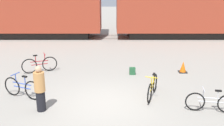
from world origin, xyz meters
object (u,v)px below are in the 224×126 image
bicycle_yellow (153,87)px  traffic_cone (183,67)px  bicycle_blue (22,88)px  person_in_tan (40,89)px  backpack (132,71)px  bicycle_maroon (40,65)px  bicycle_silver (211,102)px  freight_train (109,0)px

bicycle_yellow → traffic_cone: 3.48m
bicycle_blue → bicycle_yellow: 4.95m
bicycle_blue → person_in_tan: 1.51m
traffic_cone → backpack: bearing=-172.9°
backpack → bicycle_blue: bearing=-149.0°
bicycle_maroon → person_in_tan: person_in_tan is taller
bicycle_silver → bicycle_maroon: size_ratio=1.07×
bicycle_blue → freight_train: bearing=74.9°
bicycle_yellow → backpack: (-0.57, 2.58, -0.22)m
backpack → bicycle_maroon: bearing=175.8°
freight_train → backpack: 9.50m
person_in_tan → traffic_cone: (5.89, 4.01, -0.54)m
bicycle_silver → bicycle_yellow: (-1.80, 1.21, 0.03)m
bicycle_blue → bicycle_maroon: bearing=92.4°
bicycle_yellow → traffic_cone: size_ratio=3.17×
bicycle_maroon → traffic_cone: bearing=-0.2°
bicycle_blue → bicycle_yellow: bicycle_blue is taller
freight_train → person_in_tan: size_ratio=32.33×
freight_train → bicycle_maroon: freight_train is taller
person_in_tan → traffic_cone: size_ratio=2.93×
backpack → traffic_cone: size_ratio=0.62×
bicycle_blue → traffic_cone: (6.88, 2.94, -0.14)m
bicycle_yellow → backpack: 2.65m
bicycle_silver → traffic_cone: bearing=88.3°
bicycle_maroon → bicycle_yellow: same height
freight_train → traffic_cone: 9.83m
bicycle_blue → person_in_tan: bearing=-47.3°
freight_train → bicycle_yellow: size_ratio=29.88×
bicycle_silver → bicycle_blue: bicycle_blue is taller
bicycle_maroon → bicycle_yellow: 5.85m
bicycle_yellow → person_in_tan: size_ratio=1.08×
freight_train → bicycle_maroon: 9.62m
freight_train → bicycle_silver: (3.61, -12.80, -2.58)m
freight_train → traffic_cone: bearing=-66.8°
bicycle_silver → backpack: (-2.37, 3.79, -0.19)m
freight_train → bicycle_maroon: (-3.27, -8.68, -2.55)m
freight_train → bicycle_blue: bearing=-105.1°
bicycle_maroon → bicycle_blue: bearing=-87.6°
bicycle_maroon → backpack: bearing=-4.2°
bicycle_blue → person_in_tan: size_ratio=1.00×
person_in_tan → freight_train: bearing=25.1°
bicycle_yellow → bicycle_silver: bearing=-33.9°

